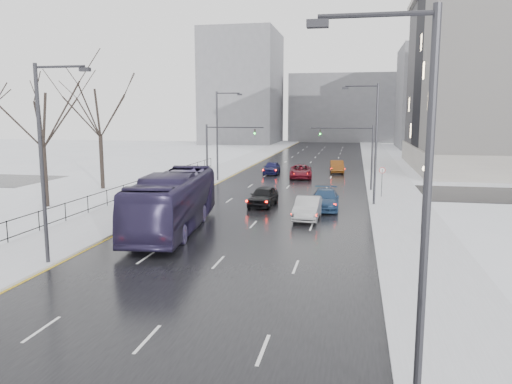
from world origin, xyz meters
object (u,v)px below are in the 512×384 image
Objects in this scene: tree_park_e at (103,189)px; mast_signal_left at (217,148)px; mast_signal_right at (361,150)px; sedan_right_near at (308,208)px; streetlight_r_near at (416,200)px; bus at (174,202)px; tree_park_d at (47,208)px; sedan_right_distant at (337,167)px; streetlight_r_mid at (373,138)px; sedan_center_near at (263,196)px; sedan_right_cross at (301,171)px; lamppost_r_mid at (424,190)px; streetlight_l_far at (219,132)px; streetlight_l_near at (45,155)px; no_uturn_sign at (382,173)px; sedan_right_far at (325,199)px; sedan_center_far at (272,168)px.

mast_signal_left is (10.87, 4.00, 4.11)m from tree_park_e.
mast_signal_right is 1.33× the size of sedan_right_near.
streetlight_r_near is 24.52m from sedan_right_near.
tree_park_d is at bearing 150.49° from bus.
sedan_right_distant is at bearing 68.50° from bus.
streetlight_r_mid is 10.16m from sedan_center_near.
sedan_right_cross is 1.17× the size of sedan_right_distant.
streetlight_l_far is at bearing 131.06° from lamppost_r_mid.
streetlight_l_near reaches higher than tree_park_d.
streetlight_l_far is 3.70× the size of no_uturn_sign.
sedan_right_far is 1.14× the size of sedan_center_far.
bus is (3.37, -23.55, -3.69)m from streetlight_l_far.
sedan_center_near is (-7.92, -9.92, -3.26)m from mast_signal_right.
streetlight_r_mid is at bearing 35.28° from bus.
sedan_right_near is 4.25m from sedan_right_far.
streetlight_r_mid is 9.25m from sedan_right_near.
streetlight_r_near is at bearing -91.63° from sedan_right_distant.
streetlight_r_near is 41.06m from mast_signal_left.
sedan_center_far is (4.67, 39.81, -4.78)m from streetlight_l_near.
tree_park_e is 43.39m from streetlight_r_near.
streetlight_l_far reaches higher than lamppost_r_mid.
streetlight_l_far reaches higher than no_uturn_sign.
no_uturn_sign is at bearing 34.40° from sedan_center_near.
sedan_center_far is (-2.90, 21.72, -0.01)m from sedan_center_near.
sedan_right_distant is at bearing 100.71° from mast_signal_right.
streetlight_r_near is 19.15m from streetlight_l_near.
sedan_right_cross is at bearing -40.14° from sedan_center_far.
mast_signal_left is at bearing -78.13° from streetlight_l_far.
streetlight_l_far is 1.87× the size of sedan_right_far.
sedan_right_cross is 5.08m from sedan_center_far.
mast_signal_left is (-18.33, 18.00, 1.16)m from lamppost_r_mid.
mast_signal_left is 17.10m from no_uturn_sign.
mast_signal_left is 18.31m from sedan_right_near.
tree_park_e is 2.86× the size of sedan_center_near.
streetlight_r_near is 53.28m from sedan_right_distant.
sedan_right_distant is at bearing 73.56° from streetlight_l_near.
tree_park_d reaches higher than sedan_right_cross.
streetlight_r_near reaches higher than mast_signal_left.
sedan_right_near reaches higher than sedan_right_far.
tree_park_d is at bearing 137.25° from streetlight_r_near.
streetlight_l_far is at bearing -122.94° from sedan_center_far.
mast_signal_left is (-14.65, 0.00, 0.00)m from mast_signal_right.
sedan_right_far is at bearing 54.45° from streetlight_l_near.
mast_signal_right is at bearing -49.55° from sedan_center_far.
no_uturn_sign is at bearing 41.59° from bus.
tree_park_d is 1.25× the size of streetlight_r_mid.
sedan_right_distant is (11.83, 14.94, -3.28)m from mast_signal_left.
tree_park_e is at bearing -134.99° from sedan_center_far.
sedan_right_far is (1.00, 4.13, -0.03)m from sedan_right_near.
mast_signal_left is (0.84, -4.00, -1.51)m from streetlight_l_far.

